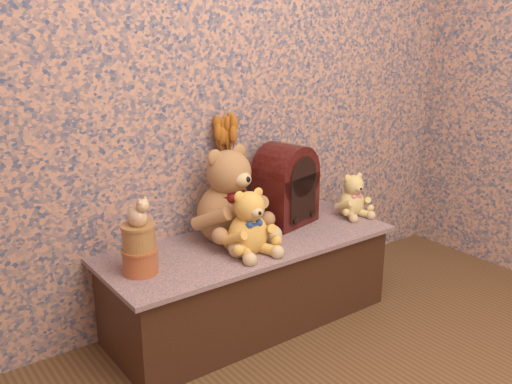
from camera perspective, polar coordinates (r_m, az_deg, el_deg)
display_shelf at (r=2.58m, az=-0.67°, el=-9.10°), size 1.33×0.52×0.40m
teddy_large at (r=2.46m, az=-3.05°, el=0.21°), size 0.42×0.48×0.45m
teddy_medium at (r=2.34m, az=-0.83°, el=-2.68°), size 0.25×0.29×0.30m
teddy_small at (r=2.83m, az=9.69°, el=-0.07°), size 0.22×0.25×0.23m
cathedral_radio at (r=2.67m, az=3.01°, el=0.82°), size 0.32×0.26×0.39m
ceramic_vase at (r=2.62m, az=-3.06°, el=-1.74°), size 0.13×0.13×0.19m
dried_stalks at (r=2.53m, az=-3.17°, el=5.01°), size 0.30×0.30×0.44m
biscuit_tin_lower at (r=2.23m, az=-11.63°, el=-6.87°), size 0.18×0.18×0.10m
biscuit_tin_upper at (r=2.19m, az=-11.78°, el=-4.53°), size 0.17×0.17×0.10m
cat_figurine at (r=2.15m, az=-11.96°, el=-1.82°), size 0.12×0.13×0.12m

